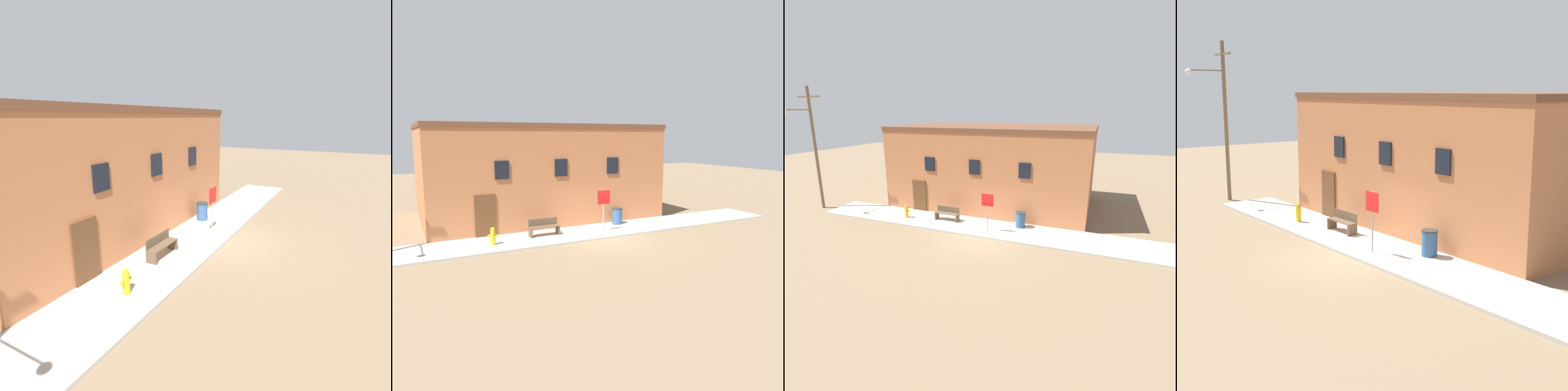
{
  "view_description": "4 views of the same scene",
  "coord_description": "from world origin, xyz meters",
  "views": [
    {
      "loc": [
        -11.56,
        -4.45,
        5.25
      ],
      "look_at": [
        -0.39,
        1.37,
        2.0
      ],
      "focal_mm": 28.0,
      "sensor_mm": 36.0,
      "label": 1
    },
    {
      "loc": [
        -8.96,
        -15.75,
        5.01
      ],
      "look_at": [
        -0.39,
        1.37,
        2.0
      ],
      "focal_mm": 35.0,
      "sensor_mm": 36.0,
      "label": 2
    },
    {
      "loc": [
        5.78,
        -14.22,
        6.65
      ],
      "look_at": [
        -0.39,
        1.37,
        2.0
      ],
      "focal_mm": 28.0,
      "sensor_mm": 36.0,
      "label": 3
    },
    {
      "loc": [
        14.88,
        -10.56,
        5.76
      ],
      "look_at": [
        -0.39,
        1.37,
        2.0
      ],
      "focal_mm": 50.0,
      "sensor_mm": 36.0,
      "label": 4
    }
  ],
  "objects": [
    {
      "name": "ground_plane",
      "position": [
        0.0,
        0.0,
        0.0
      ],
      "size": [
        80.0,
        80.0,
        0.0
      ],
      "primitive_type": "plane",
      "color": "#7A664C"
    },
    {
      "name": "sidewalk",
      "position": [
        0.0,
        1.37,
        0.06
      ],
      "size": [
        21.99,
        2.73,
        0.12
      ],
      "color": "#BCB7AD",
      "rests_on": "ground"
    },
    {
      "name": "brick_building",
      "position": [
        -1.29,
        7.14,
        2.83
      ],
      "size": [
        13.48,
        8.95,
        5.66
      ],
      "color": "#B26B42",
      "rests_on": "ground"
    },
    {
      "name": "fire_hydrant",
      "position": [
        -5.32,
        1.12,
        0.53
      ],
      "size": [
        0.46,
        0.22,
        0.81
      ],
      "color": "gold",
      "rests_on": "sidewalk"
    },
    {
      "name": "stop_sign",
      "position": [
        0.25,
        0.86,
        1.65
      ],
      "size": [
        0.7,
        0.06,
        2.17
      ],
      "color": "gray",
      "rests_on": "sidewalk"
    },
    {
      "name": "bench",
      "position": [
        -2.68,
        1.64,
        0.54
      ],
      "size": [
        1.51,
        0.44,
        0.84
      ],
      "color": "brown",
      "rests_on": "sidewalk"
    },
    {
      "name": "trash_bin",
      "position": [
        1.82,
        2.14,
        0.58
      ],
      "size": [
        0.58,
        0.58,
        0.92
      ],
      "color": "#2D517F",
      "rests_on": "sidewalk"
    }
  ]
}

